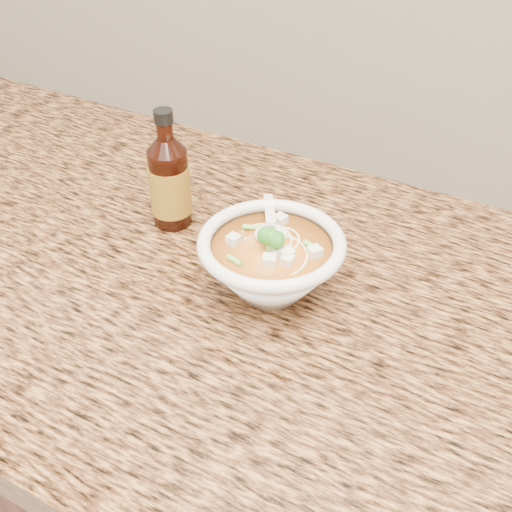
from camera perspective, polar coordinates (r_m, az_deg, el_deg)
The scene contains 3 objects.
counter_slab at distance 0.74m, azimuth 13.58°, elevation -8.20°, with size 4.00×0.68×0.04m, color #9D6B39.
soup_bowl at distance 0.74m, azimuth 1.37°, elevation -0.71°, with size 0.17×0.18×0.09m.
hot_sauce_bottle at distance 0.85m, azimuth -7.69°, elevation 6.49°, with size 0.06×0.06×0.16m.
Camera 1 is at (0.09, 1.16, 1.40)m, focal length 45.00 mm.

